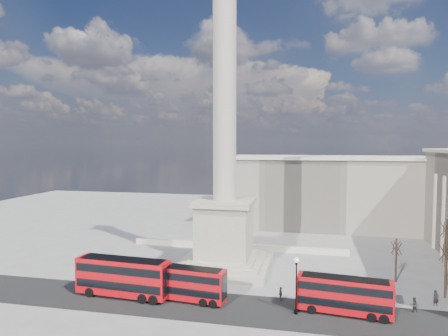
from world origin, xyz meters
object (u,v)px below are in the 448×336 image
Objects in this scene: victorian_lamp at (296,281)px; pedestrian_standing at (414,305)px; pedestrian_walking at (436,298)px; red_bus_c at (345,295)px; red_bus_b at (185,283)px; nelsons_column at (225,186)px; red_bus_a at (123,277)px; pedestrian_crossing at (281,294)px.

victorian_lamp is 3.73× the size of pedestrian_standing.
red_bus_c is at bearing -170.43° from pedestrian_walking.
red_bus_b is at bearing 175.68° from victorian_lamp.
red_bus_c is at bearing 1.19° from pedestrian_standing.
pedestrian_walking is at bearing 15.27° from red_bus_b.
red_bus_b is at bearing -10.45° from pedestrian_standing.
nelsons_column reaches higher than pedestrian_standing.
nelsons_column is 4.60× the size of red_bus_c.
red_bus_a is 21.84m from victorian_lamp.
red_bus_c is 5.81m from victorian_lamp.
red_bus_c is 1.64× the size of victorian_lamp.
nelsons_column is at bearing 147.89° from pedestrian_walking.
pedestrian_crossing is at bearing 168.89° from red_bus_c.
red_bus_a is 38.69m from pedestrian_walking.
red_bus_a is 27.28m from red_bus_c.
red_bus_c reaches higher than pedestrian_walking.
red_bus_b is 5.60× the size of pedestrian_walking.
victorian_lamp is at bearing -174.45° from pedestrian_walking.
pedestrian_walking is at bearing -17.77° from nelsons_column.
red_bus_c is at bearing 6.14° from red_bus_b.
nelsons_column is at bearing 59.01° from red_bus_a.
red_bus_a reaches higher than pedestrian_crossing.
red_bus_c reaches higher than pedestrian_standing.
red_bus_a is 1.88× the size of victorian_lamp.
victorian_lamp reaches higher than pedestrian_standing.
nelsons_column is 4.65× the size of red_bus_b.
red_bus_b is 0.99× the size of red_bus_c.
nelsons_column is 17.68m from red_bus_b.
pedestrian_standing is (-3.06, -2.48, -0.07)m from pedestrian_walking.
pedestrian_standing is (27.14, 2.44, -1.35)m from red_bus_b.
nelsons_column is 19.24m from pedestrian_crossing.
pedestrian_standing is at bearing -24.63° from nelsons_column.
victorian_lamp reaches higher than pedestrian_crossing.
red_bus_a is 1.15× the size of red_bus_c.
red_bus_a reaches higher than pedestrian_walking.
red_bus_a reaches higher than red_bus_c.
red_bus_b reaches higher than pedestrian_walking.
victorian_lamp is at bearing 1.69° from red_bus_b.
red_bus_a is at bearing -172.17° from red_bus_c.
red_bus_b is at bearing -98.40° from nelsons_column.
pedestrian_walking is 1.08× the size of pedestrian_standing.
nelsons_column reaches higher than victorian_lamp.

